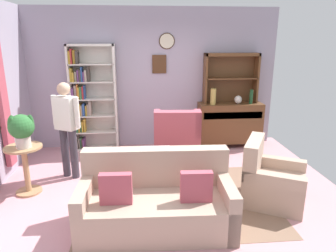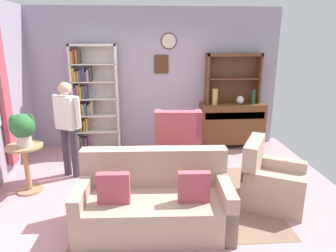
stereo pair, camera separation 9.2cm
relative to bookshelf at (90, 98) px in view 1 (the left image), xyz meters
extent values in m
cube|color=#C68C93|center=(1.30, -1.94, -1.07)|extent=(5.40, 4.60, 0.02)
cube|color=#A399AD|center=(1.30, 0.19, 0.34)|extent=(5.00, 0.06, 2.80)
cylinder|color=beige|center=(1.55, 0.14, 1.09)|extent=(0.28, 0.03, 0.28)
torus|color=#382314|center=(1.55, 0.14, 1.09)|extent=(0.31, 0.02, 0.31)
cube|color=#4C2D19|center=(1.40, 0.14, 0.65)|extent=(0.28, 0.03, 0.36)
cube|color=#B24756|center=(-1.14, -1.18, 0.29)|extent=(0.08, 0.24, 2.30)
cube|color=#846651|center=(1.50, -2.24, -1.05)|extent=(2.61, 2.05, 0.01)
cube|color=silver|center=(-0.35, -0.01, -0.01)|extent=(0.04, 0.30, 2.10)
cube|color=silver|center=(0.51, -0.01, -0.01)|extent=(0.04, 0.30, 2.10)
cube|color=silver|center=(0.08, -0.01, 1.02)|extent=(0.90, 0.30, 0.04)
cube|color=silver|center=(0.08, -0.01, -1.04)|extent=(0.90, 0.30, 0.04)
cube|color=silver|center=(0.08, 0.13, -0.01)|extent=(0.90, 0.01, 2.10)
cube|color=silver|center=(0.08, -0.01, -0.68)|extent=(0.86, 0.30, 0.02)
cube|color=gray|center=(-0.30, -0.03, -0.88)|extent=(0.04, 0.23, 0.24)
cube|color=gray|center=(-0.26, -0.03, -0.91)|extent=(0.02, 0.13, 0.20)
cube|color=#337247|center=(-0.23, -0.03, -0.90)|extent=(0.03, 0.13, 0.21)
cube|color=#3F3833|center=(-0.20, -0.03, -0.91)|extent=(0.03, 0.20, 0.19)
cube|color=#723F7F|center=(-0.17, -0.03, -0.91)|extent=(0.03, 0.23, 0.19)
cube|color=silver|center=(0.08, -0.01, -0.34)|extent=(0.86, 0.30, 0.02)
cube|color=#723F7F|center=(-0.31, -0.03, -0.54)|extent=(0.04, 0.15, 0.26)
cube|color=#337247|center=(-0.27, -0.03, -0.53)|extent=(0.03, 0.23, 0.28)
cube|color=gold|center=(-0.23, -0.03, -0.53)|extent=(0.02, 0.20, 0.28)
cube|color=#337247|center=(-0.20, -0.03, -0.57)|extent=(0.02, 0.11, 0.20)
cube|color=gold|center=(-0.17, -0.03, -0.56)|extent=(0.02, 0.17, 0.22)
cube|color=gold|center=(-0.13, -0.03, -0.54)|extent=(0.04, 0.13, 0.26)
cube|color=silver|center=(0.08, -0.01, -0.01)|extent=(0.86, 0.30, 0.02)
cube|color=gold|center=(-0.31, -0.03, -0.21)|extent=(0.02, 0.11, 0.25)
cube|color=#B22D33|center=(-0.27, -0.03, -0.22)|extent=(0.04, 0.20, 0.22)
cube|color=#CC7233|center=(-0.23, -0.03, -0.19)|extent=(0.04, 0.21, 0.29)
cube|color=gold|center=(-0.19, -0.03, -0.22)|extent=(0.03, 0.16, 0.23)
cube|color=gray|center=(-0.16, -0.03, -0.23)|extent=(0.02, 0.23, 0.21)
cube|color=#284C8C|center=(-0.12, -0.03, -0.21)|extent=(0.04, 0.20, 0.24)
cube|color=gold|center=(-0.07, -0.03, -0.23)|extent=(0.03, 0.16, 0.20)
cube|color=gray|center=(-0.04, -0.03, -0.22)|extent=(0.04, 0.13, 0.23)
cube|color=gray|center=(0.01, -0.03, -0.19)|extent=(0.04, 0.19, 0.29)
cube|color=silver|center=(0.08, -0.01, 0.33)|extent=(0.86, 0.30, 0.02)
cube|color=#723F7F|center=(-0.31, -0.03, 0.11)|extent=(0.04, 0.21, 0.22)
cube|color=gray|center=(-0.26, -0.03, 0.14)|extent=(0.04, 0.13, 0.26)
cube|color=#CC7233|center=(-0.21, -0.03, 0.15)|extent=(0.02, 0.15, 0.29)
cube|color=gold|center=(-0.19, -0.03, 0.12)|extent=(0.02, 0.21, 0.23)
cube|color=#337247|center=(-0.15, -0.03, 0.13)|extent=(0.04, 0.19, 0.24)
cube|color=#B22D33|center=(-0.11, -0.03, 0.13)|extent=(0.02, 0.21, 0.25)
cube|color=#284C8C|center=(-0.08, -0.03, 0.14)|extent=(0.02, 0.17, 0.26)
cube|color=silver|center=(0.08, -0.01, 0.67)|extent=(0.86, 0.30, 0.02)
cube|color=gold|center=(-0.31, -0.03, 0.47)|extent=(0.04, 0.19, 0.26)
cube|color=gold|center=(-0.27, -0.03, 0.43)|extent=(0.03, 0.23, 0.19)
cube|color=gray|center=(-0.23, -0.03, 0.44)|extent=(0.04, 0.13, 0.19)
cube|color=#723F7F|center=(-0.18, -0.03, 0.45)|extent=(0.03, 0.14, 0.22)
cube|color=#3F3833|center=(-0.14, -0.03, 0.45)|extent=(0.03, 0.17, 0.23)
cube|color=#284C8C|center=(-0.10, -0.03, 0.48)|extent=(0.03, 0.20, 0.28)
cube|color=#723F7F|center=(-0.07, -0.03, 0.43)|extent=(0.02, 0.19, 0.19)
cube|color=gray|center=(-0.03, -0.03, 0.45)|extent=(0.04, 0.23, 0.22)
cube|color=#3F3833|center=(0.02, -0.03, 0.48)|extent=(0.04, 0.19, 0.27)
cube|color=gold|center=(-0.31, -0.03, 0.80)|extent=(0.04, 0.20, 0.24)
cube|color=#B22D33|center=(-0.27, -0.03, 0.82)|extent=(0.02, 0.23, 0.28)
cube|color=gold|center=(-0.23, -0.03, 0.80)|extent=(0.04, 0.13, 0.25)
cube|color=#3F3833|center=(-0.17, -0.03, 0.80)|extent=(0.04, 0.19, 0.24)
cube|color=brown|center=(2.84, -0.08, -0.55)|extent=(1.30, 0.45, 0.82)
cube|color=brown|center=(2.24, -0.26, -1.01)|extent=(0.06, 0.06, 0.10)
cube|color=brown|center=(3.44, -0.26, -1.01)|extent=(0.06, 0.06, 0.10)
cube|color=brown|center=(2.24, 0.09, -1.01)|extent=(0.06, 0.06, 0.10)
cube|color=brown|center=(3.44, 0.09, -1.01)|extent=(0.06, 0.06, 0.10)
cube|color=#492C18|center=(2.84, -0.30, -0.34)|extent=(1.20, 0.01, 0.14)
cube|color=brown|center=(2.31, 0.00, 0.36)|extent=(0.04, 0.26, 1.00)
cube|color=brown|center=(3.37, 0.00, 0.36)|extent=(0.04, 0.26, 1.00)
cube|color=brown|center=(2.84, 0.00, 0.83)|extent=(1.10, 0.26, 0.06)
cube|color=brown|center=(2.84, 0.00, 0.36)|extent=(1.06, 0.26, 0.02)
cube|color=brown|center=(2.84, 0.12, 0.36)|extent=(1.10, 0.01, 1.00)
cylinder|color=tan|center=(2.45, -0.16, 0.02)|extent=(0.11, 0.11, 0.32)
ellipsoid|color=beige|center=(2.97, -0.15, -0.05)|extent=(0.15, 0.15, 0.17)
cylinder|color=#194223|center=(3.23, -0.17, 0.01)|extent=(0.07, 0.07, 0.29)
cube|color=tan|center=(1.16, -2.88, -0.85)|extent=(1.83, 0.92, 0.42)
cube|color=tan|center=(1.17, -2.55, -0.40)|extent=(1.81, 0.27, 0.48)
cube|color=tan|center=(0.33, -2.85, -0.76)|extent=(0.17, 0.85, 0.60)
cube|color=tan|center=(1.98, -2.91, -0.76)|extent=(0.17, 0.85, 0.60)
cube|color=#B74C5B|center=(0.70, -2.98, -0.46)|extent=(0.36, 0.11, 0.36)
cube|color=#B74C5B|center=(1.60, -3.01, -0.46)|extent=(0.36, 0.11, 0.36)
cube|color=white|center=(1.17, -2.55, -0.15)|extent=(0.37, 0.19, 0.00)
cube|color=tan|center=(2.81, -2.41, -0.86)|extent=(1.04, 1.03, 0.40)
cube|color=tan|center=(2.54, -2.27, -0.42)|extent=(0.51, 0.75, 0.48)
cube|color=tan|center=(2.66, -2.68, -0.78)|extent=(0.75, 0.49, 0.55)
cube|color=tan|center=(2.95, -2.14, -0.78)|extent=(0.75, 0.49, 0.55)
cube|color=#B74C5B|center=(1.63, -0.94, -0.85)|extent=(0.84, 0.86, 0.42)
cube|color=#B74C5B|center=(1.60, -1.23, -0.32)|extent=(0.79, 0.26, 0.63)
cube|color=#B74C5B|center=(1.95, -1.22, -0.23)|extent=(0.12, 0.29, 0.44)
cube|color=#B74C5B|center=(1.27, -1.17, -0.23)|extent=(0.12, 0.29, 0.44)
cylinder|color=#A87F56|center=(-0.69, -1.81, -0.35)|extent=(0.52, 0.52, 0.03)
cylinder|color=#A87F56|center=(-0.69, -1.81, -0.71)|extent=(0.08, 0.08, 0.69)
cylinder|color=#A87F56|center=(-0.69, -1.81, -1.04)|extent=(0.36, 0.36, 0.03)
cylinder|color=beige|center=(-0.66, -1.85, -0.25)|extent=(0.20, 0.20, 0.16)
sphere|color=#2D6B33|center=(-0.66, -1.85, -0.03)|extent=(0.35, 0.35, 0.35)
ellipsoid|color=#2D6B33|center=(-0.54, -1.83, 0.01)|extent=(0.10, 0.06, 0.24)
ellipsoid|color=#2D6B33|center=(-0.78, -1.83, 0.01)|extent=(0.10, 0.06, 0.24)
ellipsoid|color=#2D6B33|center=(-0.75, -1.93, 0.01)|extent=(0.10, 0.06, 0.24)
ellipsoid|color=#2D6B33|center=(-0.74, -1.94, 0.01)|extent=(0.10, 0.06, 0.24)
cylinder|color=#38333D|center=(-0.25, -1.27, -0.65)|extent=(0.16, 0.16, 0.82)
cylinder|color=#38333D|center=(-0.09, -1.36, -0.65)|extent=(0.16, 0.16, 0.82)
cube|color=silver|center=(-0.17, -1.32, 0.02)|extent=(0.39, 0.34, 0.52)
sphere|color=tan|center=(-0.17, -1.32, 0.40)|extent=(0.27, 0.27, 0.20)
cylinder|color=silver|center=(-0.36, -1.21, 0.05)|extent=(0.11, 0.11, 0.48)
cylinder|color=silver|center=(0.02, -1.42, 0.05)|extent=(0.11, 0.11, 0.48)
cube|color=brown|center=(1.16, -1.90, -0.65)|extent=(0.80, 0.50, 0.03)
cube|color=brown|center=(0.79, -2.12, -0.86)|extent=(0.05, 0.05, 0.39)
cube|color=brown|center=(1.53, -2.12, -0.86)|extent=(0.05, 0.05, 0.39)
cube|color=brown|center=(0.79, -1.68, -0.86)|extent=(0.05, 0.05, 0.39)
cube|color=brown|center=(1.53, -1.68, -0.86)|extent=(0.05, 0.05, 0.39)
cube|color=gold|center=(1.24, -1.88, -0.62)|extent=(0.14, 0.15, 0.02)
cube|color=#284C8C|center=(1.23, -1.88, -0.60)|extent=(0.18, 0.11, 0.03)
cube|color=#B22D33|center=(1.24, -1.89, -0.57)|extent=(0.15, 0.13, 0.03)
camera|label=1|loc=(0.99, -6.09, 1.16)|focal=32.74mm
camera|label=2|loc=(1.09, -6.10, 1.16)|focal=32.74mm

